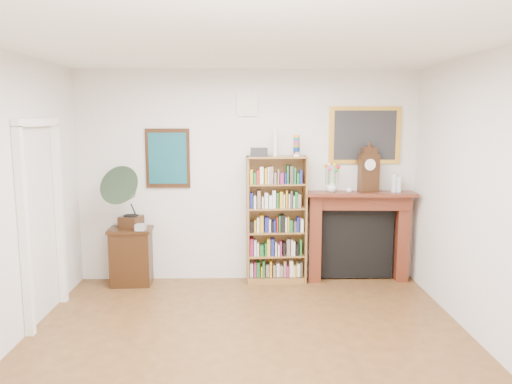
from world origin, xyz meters
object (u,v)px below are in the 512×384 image
(gramophone, at_px, (127,194))
(teacup, at_px, (349,190))
(bookshelf, at_px, (276,213))
(fireplace, at_px, (358,228))
(bottle_left, at_px, (394,183))
(side_cabinet, at_px, (131,256))
(mantel_clock, at_px, (369,171))
(flower_vase, at_px, (332,186))
(bottle_right, at_px, (399,184))
(cd_stack, at_px, (140,227))

(gramophone, bearing_deg, teacup, 18.00)
(bookshelf, relative_size, fireplace, 1.34)
(gramophone, distance_m, bottle_left, 3.46)
(bookshelf, distance_m, side_cabinet, 1.99)
(mantel_clock, distance_m, flower_vase, 0.52)
(side_cabinet, bearing_deg, mantel_clock, -1.05)
(bookshelf, bearing_deg, teacup, -6.05)
(bookshelf, height_order, bottle_right, bookshelf)
(fireplace, height_order, flower_vase, flower_vase)
(bookshelf, relative_size, side_cabinet, 2.57)
(fireplace, relative_size, cd_stack, 12.09)
(bottle_right, bearing_deg, cd_stack, -177.00)
(gramophone, relative_size, bottle_left, 3.47)
(side_cabinet, relative_size, bottle_right, 3.77)
(fireplace, xyz_separation_m, bottle_left, (0.44, -0.05, 0.62))
(side_cabinet, height_order, flower_vase, flower_vase)
(flower_vase, distance_m, bottle_right, 0.89)
(flower_vase, xyz_separation_m, bottle_right, (0.89, -0.01, 0.03))
(cd_stack, height_order, bottle_left, bottle_left)
(side_cabinet, height_order, bottle_left, bottle_left)
(mantel_clock, bearing_deg, bottle_right, -12.59)
(flower_vase, height_order, bottle_left, bottle_left)
(bookshelf, distance_m, mantel_clock, 1.33)
(cd_stack, bearing_deg, flower_vase, 4.30)
(cd_stack, distance_m, teacup, 2.74)
(side_cabinet, xyz_separation_m, bottle_left, (3.46, 0.07, 0.96))
(bottle_left, bearing_deg, side_cabinet, -178.90)
(gramophone, xyz_separation_m, flower_vase, (2.63, 0.17, 0.06))
(bottle_left, bearing_deg, mantel_clock, 178.48)
(flower_vase, bearing_deg, mantel_clock, 0.91)
(bottle_left, bearing_deg, gramophone, -177.18)
(bookshelf, distance_m, flower_vase, 0.81)
(side_cabinet, distance_m, cd_stack, 0.46)
(side_cabinet, distance_m, fireplace, 3.03)
(cd_stack, xyz_separation_m, mantel_clock, (2.96, 0.19, 0.70))
(side_cabinet, bearing_deg, bottle_right, -1.50)
(fireplace, xyz_separation_m, mantel_clock, (0.10, -0.04, 0.78))
(fireplace, bearing_deg, teacup, -145.87)
(fireplace, distance_m, mantel_clock, 0.78)
(cd_stack, bearing_deg, bottle_left, 3.20)
(side_cabinet, relative_size, flower_vase, 5.05)
(fireplace, relative_size, bottle_right, 7.25)
(teacup, relative_size, bottle_right, 0.40)
(bookshelf, distance_m, cd_stack, 1.76)
(fireplace, xyz_separation_m, cd_stack, (-2.85, -0.23, 0.08))
(bottle_left, xyz_separation_m, bottle_right, (0.06, -0.01, -0.02))
(bookshelf, height_order, flower_vase, bookshelf)
(fireplace, height_order, mantel_clock, mantel_clock)
(bookshelf, height_order, cd_stack, bookshelf)
(bookshelf, bearing_deg, bottle_right, -3.72)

